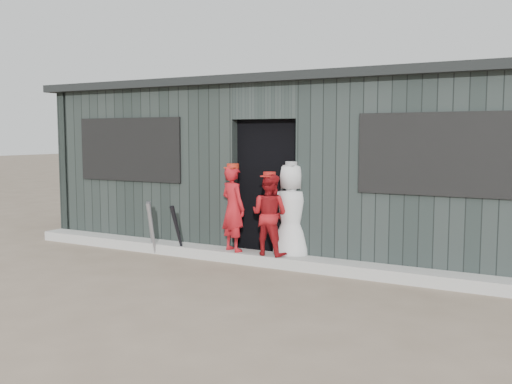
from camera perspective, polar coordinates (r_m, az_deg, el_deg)
The scene contains 9 objects.
ground at distance 6.49m, azimuth -7.75°, elevation -10.21°, with size 80.00×80.00×0.00m, color #6F5E4D.
curb at distance 7.97m, azimuth 0.07°, elevation -6.62°, with size 8.00×0.36×0.15m, color #A2A29D.
bat_left at distance 8.58m, azimuth -10.37°, elevation -3.62°, with size 0.07×0.07×0.81m, color gray.
bat_mid at distance 8.76m, azimuth -10.48°, elevation -3.45°, with size 0.07×0.07×0.79m, color slate.
bat_right at distance 8.38m, azimuth -7.84°, elevation -3.89°, with size 0.07×0.07×0.79m, color black.
player_red_left at distance 7.99m, azimuth -2.30°, elevation -1.64°, with size 0.44×0.29×1.21m, color #AF151D.
player_red_right at distance 7.73m, azimuth 1.34°, elevation -2.26°, with size 0.54×0.42×1.11m, color maroon.
player_grey_back at distance 7.83m, azimuth 3.55°, elevation -2.22°, with size 0.68×0.44×1.40m, color silver.
dugout at distance 9.31m, azimuth 5.03°, elevation 2.67°, with size 8.30×3.30×2.62m.
Camera 1 is at (3.72, -5.02, 1.77)m, focal length 40.00 mm.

